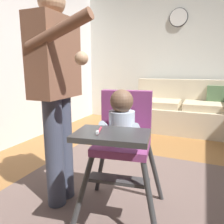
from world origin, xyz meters
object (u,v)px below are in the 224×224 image
object	(u,v)px
high_chair	(122,132)
wall_clock	(179,17)
adult_standing	(57,89)
couch	(182,111)

from	to	relation	value
high_chair	wall_clock	bearing A→B (deg)	171.69
high_chair	adult_standing	world-z (taller)	adult_standing
couch	high_chair	bearing A→B (deg)	-3.81
adult_standing	couch	bearing A→B (deg)	74.34
couch	high_chair	world-z (taller)	high_chair
high_chair	adult_standing	xyz separation A→B (m)	(-0.51, -0.00, 0.27)
adult_standing	wall_clock	distance (m)	3.25
high_chair	adult_standing	distance (m)	0.58
couch	wall_clock	distance (m)	1.71
adult_standing	wall_clock	world-z (taller)	wall_clock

